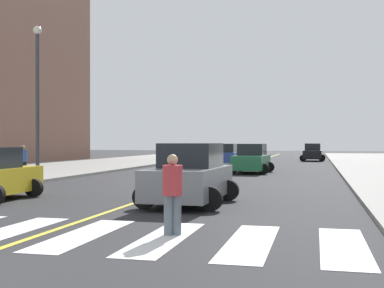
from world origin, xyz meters
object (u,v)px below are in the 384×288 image
car_green_fourth (252,159)px  street_lamp (37,89)px  car_red_second (211,153)px  car_blue_third (226,155)px  pedestrian_walking_west (23,160)px  pedestrian_crossing (173,191)px  car_black_nearest (313,153)px  car_gray_sixth (190,176)px

car_green_fourth → street_lamp: (-10.09, -8.85, 3.89)m
car_red_second → car_blue_third: car_blue_third is taller
car_red_second → car_blue_third: (3.53, -10.72, 0.05)m
pedestrian_walking_west → street_lamp: street_lamp is taller
street_lamp → car_blue_third: bearing=71.2°
pedestrian_crossing → car_black_nearest: bearing=62.5°
car_green_fourth → pedestrian_crossing: (1.01, -22.47, 0.08)m
pedestrian_walking_west → car_blue_third: bearing=60.6°
car_green_fourth → car_gray_sixth: 17.07m
car_green_fourth → pedestrian_walking_west: (-10.54, -9.49, 0.20)m
car_red_second → pedestrian_crossing: size_ratio=2.21×
car_gray_sixth → street_lamp: size_ratio=0.56×
car_gray_sixth → pedestrian_walking_west: (-10.62, 7.58, 0.16)m
street_lamp → car_red_second: bearing=84.1°
car_gray_sixth → car_red_second: bearing=-78.1°
car_red_second → pedestrian_crossing: 44.56m
car_blue_third → car_black_nearest: bearing=56.7°
car_gray_sixth → pedestrian_walking_west: 13.05m
pedestrian_crossing → car_red_second: bearing=76.3°
car_red_second → pedestrian_walking_west: bearing=-97.0°
car_red_second → pedestrian_walking_west: (-3.56, -30.86, 0.27)m
car_black_nearest → street_lamp: bearing=67.8°
pedestrian_walking_west → street_lamp: size_ratio=0.21×
car_red_second → street_lamp: street_lamp is taller
car_blue_third → street_lamp: bearing=-110.0°
car_blue_third → car_gray_sixth: bearing=-84.0°
pedestrian_crossing → car_gray_sixth: bearing=75.8°
car_blue_third → pedestrian_walking_west: 21.34m
car_green_fourth → car_gray_sixth: size_ratio=0.96×
car_black_nearest → car_blue_third: size_ratio=1.00×
car_black_nearest → car_blue_third: bearing=59.7°
car_blue_third → car_red_second: bearing=107.0°
car_gray_sixth → street_lamp: 13.62m
pedestrian_crossing → street_lamp: street_lamp is taller
car_gray_sixth → pedestrian_crossing: car_gray_sixth is taller
car_green_fourth → car_gray_sixth: bearing=92.7°
car_green_fourth → car_blue_third: bearing=-69.6°
car_red_second → pedestrian_walking_west: size_ratio=2.30×
car_black_nearest → pedestrian_walking_west: bearing=67.5°
car_black_nearest → car_red_second: car_black_nearest is taller
car_blue_third → pedestrian_walking_west: size_ratio=2.47×
car_blue_third → car_green_fourth: (3.46, -10.64, 0.02)m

